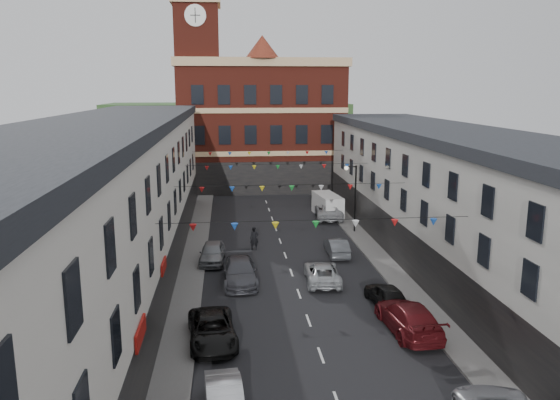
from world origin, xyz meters
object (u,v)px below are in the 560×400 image
object	(u,v)px
car_right_c	(408,317)
car_right_e	(337,247)
pedestrian	(254,238)
car_left_e	(212,253)
car_left_d	(240,272)
car_right_d	(386,295)
white_van	(327,205)
car_left_c	(212,330)
street_lamp	(353,189)
car_right_f	(329,211)
moving_car	(322,273)

from	to	relation	value
car_right_c	car_right_e	xyz separation A→B (m)	(-1.09, 13.49, -0.13)
car_right_e	pedestrian	size ratio (longest dim) A/B	2.19
car_left_e	car_right_e	bearing A→B (deg)	8.40
car_left_d	pedestrian	bearing A→B (deg)	78.56
car_right_d	white_van	world-z (taller)	white_van
car_left_c	street_lamp	bearing A→B (deg)	54.33
car_left_d	car_right_f	distance (m)	19.32
car_left_e	car_right_c	world-z (taller)	car_right_c
car_left_c	car_left_d	distance (m)	8.63
car_left_d	car_right_e	size ratio (longest dim) A/B	1.30
car_right_c	street_lamp	bearing A→B (deg)	-97.68
car_left_d	car_left_e	size ratio (longest dim) A/B	1.21
car_left_c	car_right_f	xyz separation A→B (m)	(10.71, 25.52, 0.07)
car_right_e	moving_car	xyz separation A→B (m)	(-2.12, -5.69, -0.02)
car_right_f	car_left_d	bearing A→B (deg)	68.44
white_van	pedestrian	xyz separation A→B (m)	(-7.88, -10.94, -0.16)
street_lamp	car_left_d	world-z (taller)	street_lamp
moving_car	white_van	distance (m)	19.09
car_left_c	moving_car	distance (m)	10.69
car_left_d	car_left_e	world-z (taller)	car_left_d
car_right_c	car_right_d	bearing A→B (deg)	-90.90
car_left_c	white_van	world-z (taller)	white_van
car_left_e	car_right_d	distance (m)	13.82
car_left_e	street_lamp	bearing A→B (deg)	34.18
car_left_d	car_right_d	size ratio (longest dim) A/B	1.34
car_left_e	white_van	world-z (taller)	white_van
car_right_c	pedestrian	size ratio (longest dim) A/B	2.98
car_right_f	white_van	size ratio (longest dim) A/B	1.12
street_lamp	car_left_c	size ratio (longest dim) A/B	1.20
car_right_d	car_right_f	bearing A→B (deg)	-98.51
car_right_d	car_right_f	xyz separation A→B (m)	(0.64, 21.75, 0.09)
car_right_c	white_van	bearing A→B (deg)	-94.51
car_left_c	white_van	xyz separation A→B (m)	(10.81, 26.77, 0.40)
street_lamp	car_right_d	distance (m)	16.77
car_left_e	pedestrian	bearing A→B (deg)	45.46
moving_car	white_van	size ratio (longest dim) A/B	0.96
pedestrian	car_right_c	bearing A→B (deg)	-65.11
car_left_e	car_right_d	size ratio (longest dim) A/B	1.11
car_right_d	pedestrian	world-z (taller)	pedestrian
car_left_d	street_lamp	bearing A→B (deg)	47.70
car_left_d	car_right_e	distance (m)	9.19
car_left_c	car_right_e	size ratio (longest dim) A/B	1.22
car_left_c	car_left_d	bearing A→B (deg)	73.87
car_right_c	car_left_c	bearing A→B (deg)	-1.69
car_left_d	car_right_f	bearing A→B (deg)	60.64
street_lamp	car_right_d	world-z (taller)	street_lamp
white_van	car_left_e	bearing A→B (deg)	-135.79
pedestrian	car_left_c	bearing A→B (deg)	-100.67
car_right_d	pedestrian	distance (m)	14.02
car_right_c	car_right_e	size ratio (longest dim) A/B	1.36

